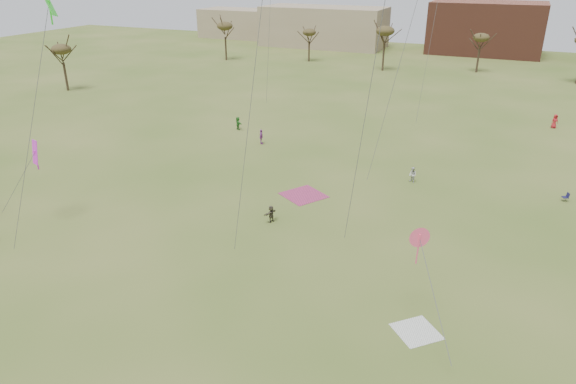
% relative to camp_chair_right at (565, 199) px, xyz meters
% --- Properties ---
extents(ground, '(260.00, 260.00, 0.00)m').
position_rel_camp_chair_right_xyz_m(ground, '(-19.73, -31.82, -0.26)').
color(ground, '#3E5B1C').
rests_on(ground, ground).
extents(spectator_fore_c, '(0.88, 1.48, 1.52)m').
position_rel_camp_chair_right_xyz_m(spectator_fore_c, '(-23.49, -14.90, 0.50)').
color(spectator_fore_c, '#4F4738').
rests_on(spectator_fore_c, ground).
extents(spectator_mid_d, '(0.82, 1.17, 1.85)m').
position_rel_camp_chair_right_xyz_m(spectator_mid_d, '(-33.64, 3.63, 0.67)').
color(spectator_mid_d, '#963F98').
rests_on(spectator_mid_d, ground).
extents(spectator_mid_e, '(1.00, 0.96, 1.62)m').
position_rel_camp_chair_right_xyz_m(spectator_mid_e, '(-14.08, -1.15, 0.55)').
color(spectator_mid_e, silver).
rests_on(spectator_mid_e, ground).
extents(flyer_far_a, '(1.58, 1.41, 1.74)m').
position_rel_camp_chair_right_xyz_m(flyer_far_a, '(-39.15, 7.74, 0.61)').
color(flyer_far_a, '#2B7326').
rests_on(flyer_far_a, ground).
extents(flyer_far_b, '(1.10, 0.97, 1.89)m').
position_rel_camp_chair_right_xyz_m(flyer_far_b, '(-0.31, 25.59, 0.69)').
color(flyer_far_b, '#B01E25').
rests_on(flyer_far_b, ground).
extents(blanket_cream, '(3.46, 3.46, 0.03)m').
position_rel_camp_chair_right_xyz_m(blanket_cream, '(-9.09, -24.55, -0.26)').
color(blanket_cream, silver).
rests_on(blanket_cream, ground).
extents(blanket_plum, '(5.00, 5.00, 0.03)m').
position_rel_camp_chair_right_xyz_m(blanket_plum, '(-23.01, -8.61, -0.26)').
color(blanket_plum, '#A1315E').
rests_on(blanket_plum, ground).
extents(camp_chair_right, '(0.70, 0.67, 0.87)m').
position_rel_camp_chair_right_xyz_m(camp_chair_right, '(0.00, 0.00, 0.00)').
color(camp_chair_right, '#17153B').
rests_on(camp_chair_right, ground).
extents(tree_line, '(117.44, 49.32, 8.91)m').
position_rel_camp_chair_right_xyz_m(tree_line, '(-22.57, 47.30, 6.83)').
color(tree_line, '#3A2B1E').
rests_on(tree_line, ground).
extents(building_tan, '(32.00, 14.00, 10.00)m').
position_rel_camp_chair_right_xyz_m(building_tan, '(-54.73, 83.18, 4.74)').
color(building_tan, '#937F60').
rests_on(building_tan, ground).
extents(building_brick, '(26.00, 16.00, 12.00)m').
position_rel_camp_chair_right_xyz_m(building_brick, '(-14.73, 88.18, 5.74)').
color(building_brick, brown).
rests_on(building_brick, ground).
extents(building_tan_west, '(20.00, 12.00, 8.00)m').
position_rel_camp_chair_right_xyz_m(building_tan_west, '(-84.73, 90.18, 3.74)').
color(building_tan_west, '#937F60').
rests_on(building_tan_west, ground).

